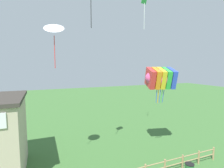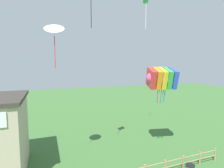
# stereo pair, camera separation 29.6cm
# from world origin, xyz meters

# --- Properties ---
(kite_rainbow_parafoil) EXTENTS (3.28, 2.60, 3.26)m
(kite_rainbow_parafoil) POSITION_xyz_m (5.30, 10.11, 6.77)
(kite_rainbow_parafoil) COLOR #E54C8C
(kite_white_delta) EXTENTS (1.51, 1.36, 3.12)m
(kite_white_delta) POSITION_xyz_m (-3.86, 9.61, 10.35)
(kite_white_delta) COLOR white
(kite_green_diamond) EXTENTS (0.80, 0.53, 3.66)m
(kite_green_diamond) POSITION_xyz_m (5.73, 13.70, 14.40)
(kite_green_diamond) COLOR green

